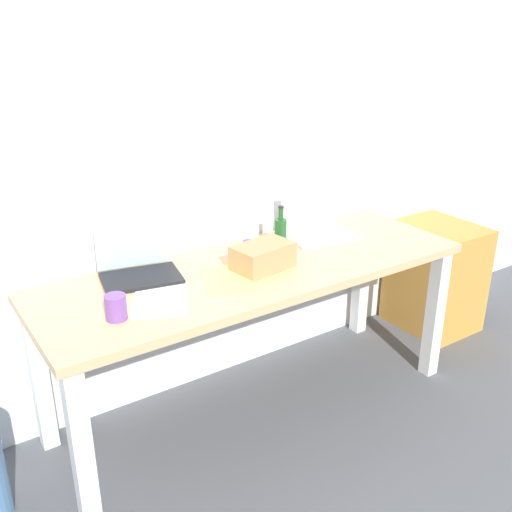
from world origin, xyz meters
The scene contains 12 objects.
ground_plane centered at (0.00, 0.00, 0.00)m, with size 8.00×8.00×0.00m, color #515459.
back_wall centered at (0.00, 0.39, 1.30)m, with size 5.20×0.08×2.60m, color white.
desk centered at (0.00, 0.00, 0.65)m, with size 1.97×0.67×0.74m.
laptop_left centered at (-0.48, 0.19, 0.79)m, with size 0.36×0.29×0.23m.
laptop_right centered at (0.47, 0.15, 0.79)m, with size 0.36×0.28×0.23m.
beer_bottle centered at (0.20, 0.10, 0.83)m, with size 0.06×0.06×0.22m.
computer_mouse centered at (0.11, 0.21, 0.76)m, with size 0.06×0.10×0.03m, color #724799.
cardboard_box centered at (0.01, -0.03, 0.80)m, with size 0.26×0.16×0.11m, color tan.
coffee_mug centered at (-0.70, -0.12, 0.79)m, with size 0.08×0.08×0.10m, color #724799.
paper_sheet_front_left centered at (-0.50, -0.07, 0.74)m, with size 0.21×0.30×0.00m, color white.
paper_yellow_folder centered at (-0.18, -0.05, 0.74)m, with size 0.21×0.30×0.00m, color #F4E06B.
filing_cabinet centered at (1.35, 0.08, 0.32)m, with size 0.40×0.48×0.64m, color #C68938.
Camera 1 is at (-1.33, -1.99, 1.78)m, focal length 41.32 mm.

